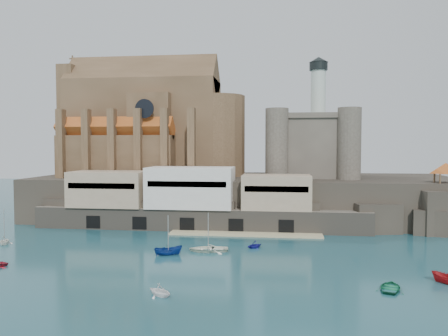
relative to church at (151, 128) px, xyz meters
The scene contains 13 objects.
ground 53.14m from the church, 60.03° to the right, with size 300.00×300.00×0.00m, color #17424C.
promontory 29.58m from the church, ahead, with size 100.00×36.00×10.00m.
quay 28.37m from the church, 53.41° to the right, with size 70.00×12.00×13.05m.
church is the anchor object (origin of this frame).
castle_keep 40.39m from the church, ahead, with size 21.20×21.20×29.30m.
rock_outcrop 70.41m from the church, 13.61° to the right, with size 14.50×10.50×8.70m.
pavilion 68.65m from the church, 13.48° to the right, with size 6.40×6.40×5.40m.
boat_1 66.61m from the church, 72.55° to the right, with size 2.94×1.80×3.41m, color white.
boat_2 49.05m from the church, 69.92° to the right, with size 1.70×1.74×4.52m, color navy.
boat_3 74.57m from the church, 49.50° to the right, with size 3.56×1.03×4.99m, color #156742.
boat_4 46.17m from the church, 113.06° to the right, with size 2.98×1.82×3.46m, color white.
boat_6 48.62m from the church, 60.96° to the right, with size 4.75×1.38×6.64m, color white.
boat_7 49.95m from the church, 50.45° to the right, with size 2.64×1.61×3.06m, color navy.
Camera 1 is at (8.37, -66.91, 17.49)m, focal length 35.00 mm.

